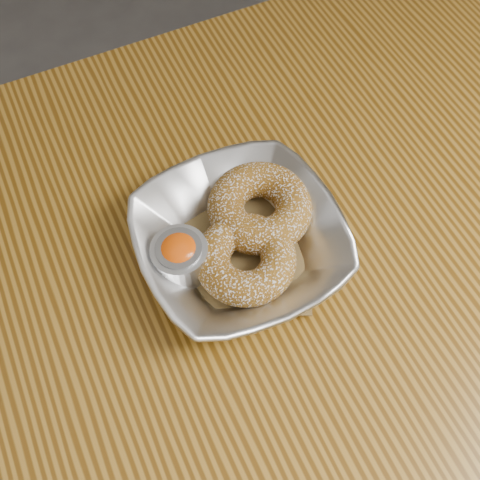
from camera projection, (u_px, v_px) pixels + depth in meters
name	position (u px, v px, depth m)	size (l,w,h in m)	color
ground_plane	(225.00, 445.00, 1.21)	(4.00, 4.00, 0.00)	#565659
table	(211.00, 347.00, 0.65)	(1.20, 0.80, 0.75)	brown
serving_bowl	(240.00, 242.00, 0.57)	(0.21, 0.21, 0.05)	silver
parchment	(240.00, 250.00, 0.59)	(0.14, 0.14, 0.00)	brown
donut_back	(260.00, 207.00, 0.59)	(0.11, 0.11, 0.04)	brown
donut_front	(246.00, 259.00, 0.56)	(0.10, 0.10, 0.04)	brown
ramekin	(180.00, 257.00, 0.56)	(0.06, 0.06, 0.05)	silver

